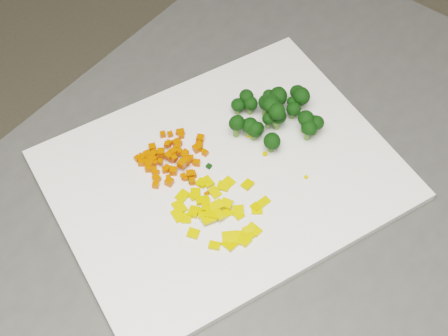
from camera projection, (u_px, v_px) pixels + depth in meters
name	position (u px, v px, depth m)	size (l,w,h in m)	color
counter_block	(244.00, 311.00, 1.20)	(0.90, 0.63, 0.90)	#444442
cutting_board	(224.00, 175.00, 0.83)	(0.43, 0.34, 0.01)	white
carrot_pile	(172.00, 153.00, 0.82)	(0.10, 0.10, 0.03)	#CD3F02
pepper_pile	(220.00, 207.00, 0.78)	(0.11, 0.11, 0.02)	gold
broccoli_pile	(276.00, 112.00, 0.84)	(0.12, 0.12, 0.05)	black
carrot_cube_0	(178.00, 143.00, 0.84)	(0.01, 0.01, 0.01)	#CD3F02
carrot_cube_1	(152.00, 148.00, 0.84)	(0.01, 0.01, 0.01)	#CD3F02
carrot_cube_2	(195.00, 163.00, 0.83)	(0.01, 0.01, 0.01)	#CD3F02
carrot_cube_3	(169.00, 143.00, 0.84)	(0.01, 0.01, 0.01)	#CD3F02
carrot_cube_4	(186.00, 161.00, 0.82)	(0.01, 0.01, 0.01)	#CD3F02
carrot_cube_5	(172.00, 158.00, 0.83)	(0.01, 0.01, 0.01)	#CD3F02
carrot_cube_6	(144.00, 163.00, 0.82)	(0.01, 0.01, 0.01)	#CD3F02
carrot_cube_7	(137.00, 158.00, 0.83)	(0.01, 0.01, 0.01)	#CD3F02
carrot_cube_8	(199.00, 145.00, 0.84)	(0.01, 0.01, 0.01)	#CD3F02
carrot_cube_9	(167.00, 144.00, 0.84)	(0.01, 0.01, 0.01)	#CD3F02
carrot_cube_10	(175.00, 158.00, 0.82)	(0.01, 0.01, 0.01)	#CD3F02
carrot_cube_11	(153.00, 159.00, 0.83)	(0.01, 0.01, 0.01)	#CD3F02
carrot_cube_12	(156.00, 178.00, 0.81)	(0.01, 0.01, 0.01)	#CD3F02
carrot_cube_13	(177.00, 147.00, 0.83)	(0.01, 0.01, 0.01)	#CD3F02
carrot_cube_14	(185.00, 155.00, 0.82)	(0.01, 0.01, 0.01)	#CD3F02
carrot_cube_15	(184.00, 163.00, 0.82)	(0.01, 0.01, 0.01)	#CD3F02
carrot_cube_16	(172.00, 156.00, 0.82)	(0.01, 0.01, 0.01)	#CD3F02
carrot_cube_17	(181.00, 136.00, 0.85)	(0.01, 0.01, 0.01)	#CD3F02
carrot_cube_18	(171.00, 169.00, 0.82)	(0.01, 0.01, 0.01)	#CD3F02
carrot_cube_19	(181.00, 132.00, 0.85)	(0.01, 0.01, 0.01)	#CD3F02
carrot_cube_20	(163.00, 134.00, 0.85)	(0.01, 0.01, 0.01)	#CD3F02
carrot_cube_21	(156.00, 185.00, 0.80)	(0.01, 0.01, 0.01)	#CD3F02
carrot_cube_22	(185.00, 153.00, 0.83)	(0.01, 0.01, 0.01)	#CD3F02
carrot_cube_23	(198.00, 147.00, 0.84)	(0.01, 0.01, 0.01)	#CD3F02
carrot_cube_24	(193.00, 175.00, 0.81)	(0.01, 0.01, 0.01)	#CD3F02
carrot_cube_25	(178.00, 132.00, 0.85)	(0.01, 0.01, 0.01)	#CD3F02
carrot_cube_26	(167.00, 168.00, 0.82)	(0.01, 0.01, 0.01)	#CD3F02
carrot_cube_27	(142.00, 157.00, 0.83)	(0.01, 0.01, 0.01)	#CD3F02
carrot_cube_28	(142.00, 162.00, 0.82)	(0.01, 0.01, 0.01)	#CD3F02
carrot_cube_29	(170.00, 134.00, 0.85)	(0.01, 0.01, 0.01)	#CD3F02
carrot_cube_30	(169.00, 156.00, 0.82)	(0.01, 0.01, 0.01)	#CD3F02
carrot_cube_31	(165.00, 170.00, 0.82)	(0.01, 0.01, 0.01)	#CD3F02
carrot_cube_32	(149.00, 164.00, 0.82)	(0.01, 0.01, 0.01)	#CD3F02
carrot_cube_33	(197.00, 163.00, 0.82)	(0.01, 0.01, 0.01)	#CD3F02
carrot_cube_34	(160.00, 158.00, 0.83)	(0.01, 0.01, 0.01)	#CD3F02
carrot_cube_35	(160.00, 162.00, 0.82)	(0.01, 0.01, 0.01)	#CD3F02
carrot_cube_36	(200.00, 139.00, 0.85)	(0.01, 0.01, 0.01)	#CD3F02
carrot_cube_37	(173.00, 171.00, 0.82)	(0.01, 0.01, 0.01)	#CD3F02
carrot_cube_38	(183.00, 176.00, 0.81)	(0.01, 0.01, 0.01)	#CD3F02
carrot_cube_39	(197.00, 149.00, 0.84)	(0.01, 0.01, 0.01)	#CD3F02
carrot_cube_40	(182.00, 164.00, 0.81)	(0.01, 0.01, 0.01)	#CD3F02
carrot_cube_41	(148.00, 168.00, 0.82)	(0.01, 0.01, 0.01)	#CD3F02
carrot_cube_42	(192.00, 181.00, 0.81)	(0.01, 0.01, 0.01)	#CD3F02
carrot_cube_43	(174.00, 152.00, 0.82)	(0.01, 0.01, 0.01)	#CD3F02
carrot_cube_44	(177.00, 143.00, 0.84)	(0.01, 0.01, 0.01)	#CD3F02
carrot_cube_45	(190.00, 174.00, 0.81)	(0.01, 0.01, 0.01)	#CD3F02
carrot_cube_46	(179.00, 149.00, 0.83)	(0.01, 0.01, 0.01)	#CD3F02
carrot_cube_47	(185.00, 178.00, 0.81)	(0.01, 0.01, 0.01)	#CD3F02
carrot_cube_48	(149.00, 158.00, 0.83)	(0.01, 0.01, 0.01)	#CD3F02
carrot_cube_49	(190.00, 159.00, 0.83)	(0.01, 0.01, 0.01)	#CD3F02
carrot_cube_50	(156.00, 173.00, 0.82)	(0.01, 0.01, 0.01)	#CD3F02
carrot_cube_51	(147.00, 154.00, 0.83)	(0.01, 0.01, 0.01)	#CD3F02
carrot_cube_52	(179.00, 151.00, 0.83)	(0.01, 0.01, 0.01)	#CD3F02
carrot_cube_53	(154.00, 163.00, 0.82)	(0.01, 0.01, 0.01)	#CD3F02
carrot_cube_54	(180.00, 164.00, 0.81)	(0.01, 0.01, 0.01)	#CD3F02
carrot_cube_55	(205.00, 153.00, 0.83)	(0.01, 0.01, 0.01)	#CD3F02
carrot_cube_56	(168.00, 178.00, 0.81)	(0.01, 0.01, 0.01)	#CD3F02
carrot_cube_57	(153.00, 155.00, 0.83)	(0.01, 0.01, 0.01)	#CD3F02
carrot_cube_58	(155.00, 153.00, 0.83)	(0.01, 0.01, 0.01)	#CD3F02
carrot_cube_59	(154.00, 170.00, 0.82)	(0.01, 0.01, 0.01)	#CD3F02
carrot_cube_60	(177.00, 143.00, 0.84)	(0.01, 0.01, 0.01)	#CD3F02
carrot_cube_61	(157.00, 179.00, 0.81)	(0.01, 0.01, 0.01)	#CD3F02
carrot_cube_62	(161.00, 153.00, 0.82)	(0.01, 0.01, 0.01)	#CD3F02
carrot_cube_63	(169.00, 182.00, 0.81)	(0.01, 0.01, 0.01)	#CD3F02
carrot_cube_64	(179.00, 152.00, 0.83)	(0.01, 0.01, 0.01)	#CD3F02
pepper_chunk_0	(231.00, 243.00, 0.76)	(0.02, 0.02, 0.00)	gold
pepper_chunk_1	(207.00, 182.00, 0.81)	(0.02, 0.01, 0.00)	gold
pepper_chunk_2	(186.00, 218.00, 0.78)	(0.01, 0.01, 0.00)	gold
pepper_chunk_3	(202.00, 183.00, 0.81)	(0.01, 0.01, 0.00)	gold
pepper_chunk_4	(225.00, 214.00, 0.78)	(0.02, 0.01, 0.00)	gold
pepper_chunk_5	(234.00, 237.00, 0.76)	(0.01, 0.01, 0.00)	gold
pepper_chunk_6	(178.00, 216.00, 0.78)	(0.02, 0.01, 0.00)	gold
pepper_chunk_7	(208.00, 219.00, 0.77)	(0.01, 0.02, 0.00)	gold
pepper_chunk_8	(254.00, 229.00, 0.77)	(0.02, 0.01, 0.00)	gold
pepper_chunk_9	(195.00, 194.00, 0.80)	(0.02, 0.01, 0.00)	gold
pepper_chunk_10	(206.00, 204.00, 0.79)	(0.02, 0.01, 0.00)	gold
pepper_chunk_11	(211.00, 207.00, 0.79)	(0.02, 0.01, 0.00)	gold
pepper_chunk_12	(228.00, 182.00, 0.81)	(0.01, 0.01, 0.00)	gold
pepper_chunk_13	(239.00, 238.00, 0.76)	(0.02, 0.01, 0.00)	gold
pepper_chunk_14	(246.00, 235.00, 0.76)	(0.02, 0.02, 0.00)	gold
pepper_chunk_15	(194.00, 196.00, 0.80)	(0.01, 0.01, 0.00)	gold
pepper_chunk_16	(212.00, 213.00, 0.78)	(0.02, 0.02, 0.00)	gold
pepper_chunk_17	(204.00, 214.00, 0.78)	(0.02, 0.01, 0.00)	gold
pepper_chunk_18	(220.00, 215.00, 0.77)	(0.01, 0.01, 0.00)	gold
pepper_chunk_19	(193.00, 233.00, 0.77)	(0.01, 0.01, 0.00)	gold
pepper_chunk_20	(218.00, 206.00, 0.79)	(0.01, 0.02, 0.00)	gold
pepper_chunk_21	(263.00, 202.00, 0.79)	(0.02, 0.01, 0.00)	gold
pepper_chunk_22	(215.00, 192.00, 0.80)	(0.01, 0.02, 0.00)	gold
pepper_chunk_23	(238.00, 214.00, 0.78)	(0.01, 0.01, 0.00)	gold
pepper_chunk_24	(226.00, 203.00, 0.79)	(0.01, 0.01, 0.00)	gold
pepper_chunk_25	(194.00, 212.00, 0.78)	(0.01, 0.02, 0.00)	gold
pepper_chunk_26	(216.00, 206.00, 0.78)	(0.02, 0.01, 0.00)	gold
pepper_chunk_27	(248.00, 185.00, 0.81)	(0.01, 0.01, 0.00)	gold
pepper_chunk_28	(245.00, 240.00, 0.76)	(0.01, 0.01, 0.00)	gold
pepper_chunk_29	(256.00, 207.00, 0.79)	(0.01, 0.01, 0.00)	gold
pepper_chunk_30	(257.00, 210.00, 0.79)	(0.01, 0.01, 0.00)	gold
pepper_chunk_31	(223.00, 186.00, 0.81)	(0.01, 0.02, 0.00)	gold
pepper_chunk_32	(203.00, 200.00, 0.79)	(0.02, 0.01, 0.00)	gold
pepper_chunk_33	(179.00, 207.00, 0.79)	(0.02, 0.01, 0.00)	gold
pepper_chunk_34	(230.00, 237.00, 0.76)	(0.02, 0.02, 0.00)	gold
pepper_chunk_35	(214.00, 245.00, 0.76)	(0.01, 0.01, 0.00)	gold
pepper_chunk_36	(249.00, 230.00, 0.77)	(0.01, 0.01, 0.00)	gold
pepper_chunk_37	(238.00, 211.00, 0.78)	(0.01, 0.01, 0.00)	gold
pepper_chunk_38	(237.00, 238.00, 0.76)	(0.02, 0.01, 0.00)	gold
pepper_chunk_39	(183.00, 196.00, 0.80)	(0.01, 0.02, 0.00)	gold
broccoli_floret_0	(277.00, 120.00, 0.85)	(0.03, 0.03, 0.03)	black
broccoli_floret_1	(296.00, 95.00, 0.88)	(0.03, 0.03, 0.03)	black
broccoli_floret_2	(236.00, 127.00, 0.84)	(0.03, 0.03, 0.04)	black
broccoli_floret_3	(272.00, 110.00, 0.85)	(0.02, 0.02, 0.02)	black
broccoli_floret_4	(300.00, 100.00, 0.87)	(0.03, 0.03, 0.04)	black
broccoli_floret_5	(268.00, 121.00, 0.84)	(0.02, 0.02, 0.02)	black
broccoli_floret_6	(278.00, 99.00, 0.87)	(0.03, 0.03, 0.03)	black
broccoli_floret_7	(270.00, 106.00, 0.85)	(0.03, 0.03, 0.03)	black
broccoli_floret_8	(249.00, 128.00, 0.84)	(0.03, 0.03, 0.03)	black
broccoli_floret_9	(276.00, 116.00, 0.83)	(0.03, 0.03, 0.04)	black
broccoli_floret_10	(293.00, 111.00, 0.86)	(0.03, 0.03, 0.03)	black
broccoli_floret_11	(292.00, 105.00, 0.87)	(0.02, 0.02, 0.03)	black
broccoli_floret_12	(270.00, 109.00, 0.84)	(0.03, 0.03, 0.03)	black
broccoli_floret_13	(314.00, 124.00, 0.85)	(0.02, 0.02, 0.03)	black
broccoli_floret_14	(257.00, 131.00, 0.85)	(0.03, 0.03, 0.02)	black
broccoli_floret_15	(308.00, 131.00, 0.84)	(0.03, 0.03, 0.03)	black
broccoli_floret_16	(246.00, 100.00, 0.87)	(0.03, 0.03, 0.03)	black
broccoli_floret_17	(315.00, 126.00, 0.85)	(0.03, 0.03, 0.03)	black
broccoli_floret_18	(299.00, 101.00, 0.87)	(0.03, 0.03, 0.03)	black
broccoli_floret_19	(250.00, 107.00, 0.87)	(0.03, 0.03, 0.03)	black
broccoli_floret_20	(265.00, 107.00, 0.86)	(0.03, 0.03, 0.03)	black
broccoli_floret_21	(274.00, 114.00, 0.86)	(0.03, 0.03, 0.03)	black
broccoli_floret_22	(237.00, 107.00, 0.87)	(0.03, 0.03, 0.02)	black
broccoli_floret_23	(271.00, 144.00, 0.83)	(0.03, 0.03, 0.03)	black
broccoli_floret_24	(268.00, 97.00, 0.88)	(0.02, 0.02, 0.02)	black
broccoli_floret_25	(254.00, 132.00, 0.84)	(0.03, 0.03, 0.03)	black
broccoli_floret_26	(305.00, 123.00, 0.85)	(0.03, 0.03, 0.04)	black
stray_bit_0	(206.00, 215.00, 0.78)	(0.00, 0.00, 0.00)	gold
stray_bit_1	(265.00, 154.00, 0.84)	(0.01, 0.01, 0.00)	gold
stray_bit_2	(191.00, 181.00, 0.81)	(0.01, 0.01, 0.00)	black
stray_bit_3	(167.00, 168.00, 0.82)	(0.01, 0.01, 0.00)	black
stray_bit_4	(204.00, 152.00, 0.84)	(0.00, 0.00, 0.00)	gold
stray_bit_5	(254.00, 126.00, 0.86)	(0.01, 0.01, 0.00)	gold
stray_bit_6	(209.00, 166.00, 0.82)	(0.01, 0.01, 0.00)	black
stray_bit_7	(206.00, 194.00, 0.80)	(0.00, 0.00, 0.00)	#CD3F02
stray_bit_8	(202.00, 150.00, 0.84)	(0.00, 0.00, 0.00)	#CD3F02
stray_bit_9	(249.00, 135.00, 0.85)	(0.01, 0.01, 0.00)	gold
stray_bit_10	(306.00, 177.00, 0.81)	(0.00, 0.00, 0.00)	gold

